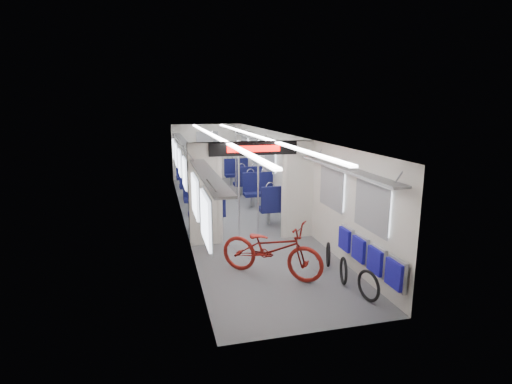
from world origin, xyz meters
TOP-DOWN VIEW (x-y plane):
  - carriage at (0.00, -0.27)m, footprint 12.00×12.02m
  - bicycle at (-0.14, -4.03)m, footprint 1.99×1.77m
  - flip_bench at (1.35, -4.86)m, footprint 0.12×2.09m
  - bike_hoop_a at (1.10, -5.35)m, footprint 0.14×0.52m
  - bike_hoop_b at (1.00, -4.68)m, footprint 0.17×0.49m
  - bike_hoop_c at (1.06, -3.89)m, footprint 0.21×0.47m
  - seat_bay_near_left at (-0.93, -0.14)m, footprint 0.91×2.06m
  - seat_bay_near_right at (0.93, 0.04)m, footprint 0.96×2.29m
  - seat_bay_far_left at (-0.93, 3.47)m, footprint 0.91×2.07m
  - seat_bay_far_right at (0.93, 3.49)m, footprint 0.94×2.23m
  - stanchion_near_left at (-0.25, -1.69)m, footprint 0.04×0.04m
  - stanchion_near_right at (0.22, -1.65)m, footprint 0.04×0.04m
  - stanchion_far_left at (-0.38, 1.65)m, footprint 0.04×0.04m
  - stanchion_far_right at (0.36, 1.70)m, footprint 0.04×0.04m

SIDE VIEW (x-z plane):
  - bike_hoop_c at x=1.06m, z-range -0.03..0.46m
  - bike_hoop_b at x=1.00m, z-range -0.03..0.47m
  - bike_hoop_a at x=1.10m, z-range -0.03..0.50m
  - bicycle at x=-0.14m, z-range 0.00..1.04m
  - seat_bay_near_left at x=-0.93m, z-range -0.01..1.09m
  - seat_bay_far_left at x=-0.93m, z-range -0.01..1.09m
  - seat_bay_far_right at x=0.93m, z-range -0.01..1.14m
  - seat_bay_near_right at x=0.93m, z-range -0.01..1.16m
  - flip_bench at x=1.35m, z-range 0.33..0.83m
  - stanchion_near_left at x=-0.25m, z-range 0.00..2.30m
  - stanchion_near_right at x=0.22m, z-range 0.00..2.30m
  - stanchion_far_left at x=-0.38m, z-range 0.00..2.30m
  - stanchion_far_right at x=0.36m, z-range 0.00..2.30m
  - carriage at x=0.00m, z-range 0.35..2.66m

